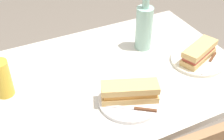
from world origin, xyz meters
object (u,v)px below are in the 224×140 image
water_bottle (144,27)px  beer_glass (2,79)px  knife_near (135,108)px  dining_table (112,97)px  plate_near (129,100)px  baguette_sandwich_far (199,52)px  plate_far (197,60)px  baguette_sandwich_near (130,92)px  knife_far (210,62)px

water_bottle → beer_glass: 0.64m
knife_near → water_bottle: 0.43m
dining_table → plate_near: 0.22m
knife_near → water_bottle: bearing=-124.6°
plate_near → baguette_sandwich_far: bearing=-166.9°
plate_near → knife_near: (0.01, 0.06, 0.01)m
plate_near → knife_near: knife_near is taller
plate_far → beer_glass: 0.81m
baguette_sandwich_near → water_bottle: size_ratio=0.79×
knife_far → plate_far: bearing=-55.2°
baguette_sandwich_near → knife_far: baguette_sandwich_near is taller
water_bottle → beer_glass: (0.64, 0.05, -0.03)m
dining_table → knife_near: 0.28m
baguette_sandwich_far → knife_far: 0.06m
knife_near → beer_glass: beer_glass is taller
knife_near → beer_glass: (0.39, -0.30, 0.06)m
baguette_sandwich_far → water_bottle: bearing=-52.7°
dining_table → plate_near: (0.02, 0.18, 0.14)m
plate_far → knife_far: bearing=124.8°
water_bottle → beer_glass: water_bottle is taller
plate_far → beer_glass: beer_glass is taller
knife_far → baguette_sandwich_far: bearing=-55.2°
baguette_sandwich_near → knife_near: (0.01, 0.06, -0.03)m
knife_far → plate_near: bearing=6.5°
water_bottle → knife_far: bearing=126.9°
plate_near → beer_glass: size_ratio=1.56×
knife_far → beer_glass: 0.85m
water_bottle → baguette_sandwich_far: bearing=127.3°
plate_far → baguette_sandwich_far: baguette_sandwich_far is taller
knife_near → beer_glass: bearing=-37.5°
plate_near → plate_far: same height
knife_near → baguette_sandwich_far: 0.42m
dining_table → water_bottle: 0.34m
plate_far → water_bottle: bearing=-52.7°
baguette_sandwich_near → dining_table: bearing=-94.9°
dining_table → plate_near: size_ratio=4.68×
dining_table → knife_near: bearing=83.9°
baguette_sandwich_near → water_bottle: (-0.23, -0.30, 0.06)m
baguette_sandwich_near → baguette_sandwich_far: same height
knife_far → water_bottle: water_bottle is taller
plate_near → beer_glass: 0.48m
plate_far → beer_glass: (0.79, -0.16, 0.07)m
knife_near → baguette_sandwich_near: bearing=-99.9°
baguette_sandwich_near → knife_far: 0.42m
baguette_sandwich_far → plate_near: bearing=13.1°
plate_near → baguette_sandwich_near: (0.00, 0.00, 0.04)m
plate_far → water_bottle: 0.28m
baguette_sandwich_near → beer_glass: (0.40, -0.25, 0.03)m
baguette_sandwich_near → water_bottle: water_bottle is taller
baguette_sandwich_far → knife_far: bearing=124.8°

